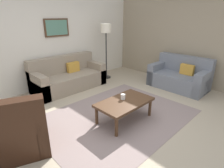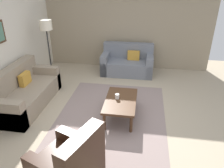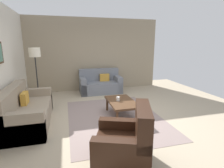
{
  "view_description": "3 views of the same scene",
  "coord_description": "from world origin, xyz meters",
  "px_view_note": "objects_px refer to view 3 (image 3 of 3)",
  "views": [
    {
      "loc": [
        -2.34,
        -2.25,
        1.95
      ],
      "look_at": [
        -0.06,
        0.07,
        0.71
      ],
      "focal_mm": 29.1,
      "sensor_mm": 36.0,
      "label": 1
    },
    {
      "loc": [
        -3.84,
        -0.61,
        2.7
      ],
      "look_at": [
        -0.02,
        -0.01,
        0.78
      ],
      "focal_mm": 34.85,
      "sensor_mm": 36.0,
      "label": 2
    },
    {
      "loc": [
        -3.96,
        1.13,
        1.82
      ],
      "look_at": [
        0.21,
        0.01,
        0.82
      ],
      "focal_mm": 27.95,
      "sensor_mm": 36.0,
      "label": 3
    }
  ],
  "objects_px": {
    "couch_main": "(24,112)",
    "cup": "(118,99)",
    "lamp_standing": "(35,58)",
    "coffee_table": "(122,103)",
    "couch_loveseat": "(100,84)",
    "armchair_leather": "(127,147)"
  },
  "relations": [
    {
      "from": "lamp_standing",
      "to": "coffee_table",
      "type": "bearing_deg",
      "value": -125.17
    },
    {
      "from": "couch_main",
      "to": "cup",
      "type": "xyz_separation_m",
      "value": [
        -0.11,
        -2.21,
        0.16
      ]
    },
    {
      "from": "couch_loveseat",
      "to": "lamp_standing",
      "type": "height_order",
      "value": "lamp_standing"
    },
    {
      "from": "couch_main",
      "to": "lamp_standing",
      "type": "bearing_deg",
      "value": -5.43
    },
    {
      "from": "lamp_standing",
      "to": "armchair_leather",
      "type": "bearing_deg",
      "value": -153.17
    },
    {
      "from": "cup",
      "to": "couch_loveseat",
      "type": "bearing_deg",
      "value": -0.13
    },
    {
      "from": "couch_main",
      "to": "couch_loveseat",
      "type": "distance_m",
      "value": 3.19
    },
    {
      "from": "couch_main",
      "to": "coffee_table",
      "type": "distance_m",
      "value": 2.3
    },
    {
      "from": "armchair_leather",
      "to": "lamp_standing",
      "type": "distance_m",
      "value": 3.86
    },
    {
      "from": "coffee_table",
      "to": "couch_main",
      "type": "bearing_deg",
      "value": 86.37
    },
    {
      "from": "couch_main",
      "to": "cup",
      "type": "distance_m",
      "value": 2.22
    },
    {
      "from": "couch_main",
      "to": "cup",
      "type": "relative_size",
      "value": 19.08
    },
    {
      "from": "armchair_leather",
      "to": "cup",
      "type": "distance_m",
      "value": 1.87
    },
    {
      "from": "couch_main",
      "to": "armchair_leather",
      "type": "bearing_deg",
      "value": -136.89
    },
    {
      "from": "armchair_leather",
      "to": "cup",
      "type": "xyz_separation_m",
      "value": [
        1.82,
        -0.41,
        0.15
      ]
    },
    {
      "from": "armchair_leather",
      "to": "couch_main",
      "type": "bearing_deg",
      "value": 43.11
    },
    {
      "from": "couch_loveseat",
      "to": "armchair_leather",
      "type": "distance_m",
      "value": 4.24
    },
    {
      "from": "armchair_leather",
      "to": "coffee_table",
      "type": "relative_size",
      "value": 0.94
    },
    {
      "from": "cup",
      "to": "lamp_standing",
      "type": "relative_size",
      "value": 0.06
    },
    {
      "from": "lamp_standing",
      "to": "couch_main",
      "type": "bearing_deg",
      "value": 174.57
    },
    {
      "from": "coffee_table",
      "to": "cup",
      "type": "xyz_separation_m",
      "value": [
        0.04,
        0.08,
        0.1
      ]
    },
    {
      "from": "couch_loveseat",
      "to": "coffee_table",
      "type": "height_order",
      "value": "couch_loveseat"
    }
  ]
}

